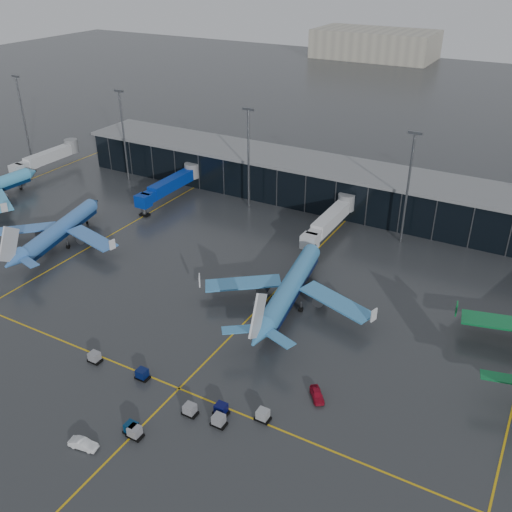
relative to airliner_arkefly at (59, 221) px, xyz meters
The scene contains 11 objects.
ground 43.50m from the airliner_arkefly, 15.39° to the right, with size 600.00×600.00×0.00m, color #282B2D.
terminal_pier 65.46m from the airliner_arkefly, 50.56° to the left, with size 142.00×17.00×10.70m.
jet_bridges 32.24m from the airliner_arkefly, 78.22° to the left, with size 94.00×27.50×7.20m.
flood_masts 61.01m from the airliner_arkefly, 39.61° to the left, with size 203.00×0.50×25.50m.
taxi_lines 51.90m from the airliner_arkefly, ahead, with size 220.00×120.00×0.02m.
airliner_arkefly is the anchor object (origin of this frame).
airliner_klm_near 56.03m from the airliner_arkefly, ahead, with size 34.08×38.82×11.93m, color #3B88C3, non-canonical shape.
baggage_carts 61.60m from the airliner_arkefly, 29.62° to the right, with size 32.18×12.87×1.70m.
mobile_airstair 53.97m from the airliner_arkefly, ahead, with size 2.49×3.39×3.45m.
service_van_red 73.19m from the airliner_arkefly, 14.34° to the right, with size 1.60×3.97×1.35m, color maroon.
service_van_white 63.54m from the airliner_arkefly, 41.74° to the right, with size 1.42×4.08×1.34m, color silver.
Camera 1 is at (52.68, -67.37, 59.30)m, focal length 40.00 mm.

